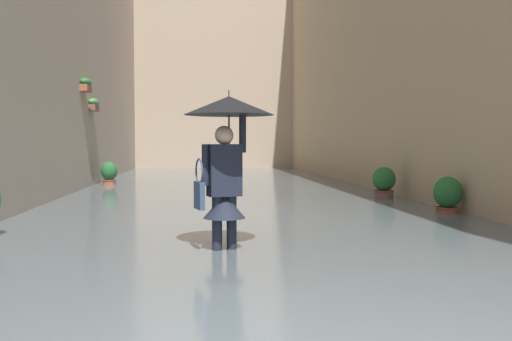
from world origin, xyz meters
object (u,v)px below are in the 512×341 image
at_px(person_wading, 227,141).
at_px(potted_plant_far_left, 448,198).
at_px(potted_plant_far_right, 109,175).
at_px(potted_plant_near_left, 384,185).

height_order(person_wading, potted_plant_far_left, person_wading).
height_order(potted_plant_far_left, potted_plant_far_right, potted_plant_far_right).
distance_m(person_wading, potted_plant_far_right, 10.99).
xyz_separation_m(person_wading, potted_plant_far_left, (-4.14, -3.05, -1.01)).
bearing_deg(potted_plant_far_left, potted_plant_near_left, -85.18).
distance_m(potted_plant_far_left, potted_plant_far_right, 10.34).
height_order(person_wading, potted_plant_near_left, person_wading).
xyz_separation_m(potted_plant_far_left, potted_plant_near_left, (0.24, -2.80, 0.03)).
bearing_deg(potted_plant_far_right, potted_plant_near_left, 146.06).
distance_m(person_wading, potted_plant_far_left, 5.24).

